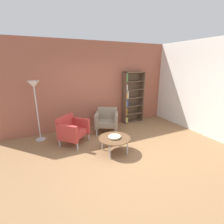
# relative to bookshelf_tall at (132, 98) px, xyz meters

# --- Properties ---
(ground_plane) EXTENTS (8.32, 8.32, 0.00)m
(ground_plane) POSITION_rel_bookshelf_tall_xyz_m (-1.41, -2.26, -0.93)
(ground_plane) COLOR olive
(brick_back_panel) EXTENTS (6.40, 0.12, 2.90)m
(brick_back_panel) POSITION_rel_bookshelf_tall_xyz_m (-1.41, 0.20, 0.52)
(brick_back_panel) COLOR #9E5642
(brick_back_panel) RESTS_ON ground_plane
(plaster_right_partition) EXTENTS (0.12, 5.20, 2.90)m
(plaster_right_partition) POSITION_rel_bookshelf_tall_xyz_m (1.45, -1.66, 0.52)
(plaster_right_partition) COLOR silver
(plaster_right_partition) RESTS_ON ground_plane
(bookshelf_tall) EXTENTS (0.80, 0.30, 1.90)m
(bookshelf_tall) POSITION_rel_bookshelf_tall_xyz_m (0.00, 0.00, 0.00)
(bookshelf_tall) COLOR brown
(bookshelf_tall) RESTS_ON ground_plane
(coffee_table_low) EXTENTS (0.80, 0.80, 0.40)m
(coffee_table_low) POSITION_rel_bookshelf_tall_xyz_m (-1.62, -1.83, -0.56)
(coffee_table_low) COLOR brown
(coffee_table_low) RESTS_ON ground_plane
(decorative_bowl) EXTENTS (0.32, 0.32, 0.05)m
(decorative_bowl) POSITION_rel_bookshelf_tall_xyz_m (-1.62, -1.83, -0.50)
(decorative_bowl) COLOR beige
(decorative_bowl) RESTS_ON coffee_table_low
(armchair_near_window) EXTENTS (0.92, 0.90, 0.78)m
(armchair_near_window) POSITION_rel_bookshelf_tall_xyz_m (-1.26, -0.52, -0.52)
(armchair_near_window) COLOR gray
(armchair_near_window) RESTS_ON ground_plane
(armchair_corner_red) EXTENTS (0.95, 0.95, 0.78)m
(armchair_corner_red) POSITION_rel_bookshelf_tall_xyz_m (-2.47, -0.86, -0.52)
(armchair_corner_red) COLOR #B73833
(armchair_corner_red) RESTS_ON ground_plane
(floor_lamp_torchiere) EXTENTS (0.32, 0.32, 1.74)m
(floor_lamp_torchiere) POSITION_rel_bookshelf_tall_xyz_m (-3.29, -0.25, 0.51)
(floor_lamp_torchiere) COLOR silver
(floor_lamp_torchiere) RESTS_ON ground_plane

